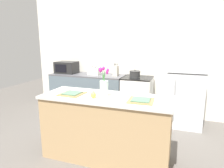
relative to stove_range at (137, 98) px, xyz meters
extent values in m
plane|color=#59544F|center=(-0.10, -1.60, -0.46)|extent=(10.00, 10.00, 0.00)
cube|color=silver|center=(-0.10, 0.40, 0.89)|extent=(5.20, 0.08, 2.70)
cube|color=tan|center=(-0.10, -1.60, -0.01)|extent=(1.76, 0.62, 0.89)
cube|color=beige|center=(-0.10, -1.60, 0.45)|extent=(1.80, 0.66, 0.03)
cube|color=slate|center=(-1.16, 0.00, -0.01)|extent=(1.68, 0.60, 0.88)
cube|color=#515156|center=(-1.16, 0.00, 0.44)|extent=(1.68, 0.60, 0.03)
cube|color=silver|center=(0.00, 0.00, -0.01)|extent=(0.60, 0.60, 0.89)
cube|color=black|center=(0.00, 0.00, 0.44)|extent=(0.60, 0.60, 0.02)
cube|color=black|center=(0.00, -0.30, -0.05)|extent=(0.42, 0.01, 0.29)
cube|color=silver|center=(0.95, 0.00, 0.42)|extent=(0.68, 0.64, 1.75)
cube|color=black|center=(0.95, -0.32, 0.63)|extent=(0.67, 0.01, 0.01)
cylinder|color=#B2B5B7|center=(0.76, -0.34, 0.14)|extent=(0.02, 0.02, 0.76)
cylinder|color=silver|center=(-0.12, -1.61, 0.57)|extent=(0.11, 0.11, 0.22)
cylinder|color=#3D8438|center=(-0.11, -1.61, 0.67)|extent=(0.08, 0.02, 0.29)
ellipsoid|color=#B22889|center=(-0.07, -1.61, 0.83)|extent=(0.03, 0.03, 0.05)
cylinder|color=#3D8438|center=(-0.12, -1.60, 0.65)|extent=(0.05, 0.11, 0.24)
ellipsoid|color=#B22889|center=(-0.10, -1.55, 0.79)|extent=(0.04, 0.04, 0.06)
cylinder|color=#3D8438|center=(-0.13, -1.60, 0.67)|extent=(0.09, 0.09, 0.28)
ellipsoid|color=#B22889|center=(-0.17, -1.56, 0.83)|extent=(0.03, 0.03, 0.05)
cylinder|color=#3D8438|center=(-0.14, -1.62, 0.66)|extent=(0.05, 0.03, 0.29)
ellipsoid|color=#B22889|center=(-0.16, -1.63, 0.83)|extent=(0.05, 0.05, 0.07)
cylinder|color=#3D8438|center=(-0.12, -1.62, 0.68)|extent=(0.03, 0.07, 0.32)
ellipsoid|color=#B22889|center=(-0.11, -1.66, 0.86)|extent=(0.03, 0.03, 0.05)
ellipsoid|color=#E5CC4C|center=(-0.23, -1.74, 0.51)|extent=(0.07, 0.07, 0.08)
cone|color=#E5CC4C|center=(-0.23, -1.74, 0.55)|extent=(0.04, 0.04, 0.03)
cylinder|color=brown|center=(-0.23, -1.74, 0.58)|extent=(0.01, 0.01, 0.02)
cube|color=olive|center=(-0.59, -1.66, 0.47)|extent=(0.33, 0.33, 0.01)
cube|color=#477056|center=(-0.59, -1.66, 0.48)|extent=(0.24, 0.24, 0.01)
cube|color=olive|center=(0.39, -1.66, 0.47)|extent=(0.33, 0.33, 0.01)
cube|color=#477056|center=(0.39, -1.66, 0.48)|extent=(0.24, 0.24, 0.01)
cube|color=silver|center=(-1.00, 0.00, 0.54)|extent=(0.26, 0.18, 0.17)
cube|color=black|center=(-1.04, 0.00, 0.63)|extent=(0.05, 0.11, 0.01)
cube|color=black|center=(-0.95, 0.00, 0.63)|extent=(0.05, 0.11, 0.01)
cube|color=black|center=(-1.14, 0.00, 0.57)|extent=(0.02, 0.02, 0.02)
cylinder|color=#2D2D2D|center=(-0.05, -0.03, 0.52)|extent=(0.22, 0.22, 0.12)
cylinder|color=#2D2D2D|center=(-0.05, -0.03, 0.59)|extent=(0.22, 0.22, 0.01)
sphere|color=black|center=(-0.05, -0.03, 0.61)|extent=(0.02, 0.02, 0.02)
cube|color=black|center=(-1.70, 0.00, 0.59)|extent=(0.48, 0.36, 0.27)
cube|color=black|center=(-1.74, -0.18, 0.59)|extent=(0.29, 0.01, 0.18)
cube|color=beige|center=(-0.49, 0.03, 0.57)|extent=(0.10, 0.14, 0.22)
cylinder|color=black|center=(-0.52, 0.03, 0.70)|extent=(0.01, 0.01, 0.05)
cylinder|color=black|center=(-0.49, 0.03, 0.70)|extent=(0.01, 0.01, 0.05)
cylinder|color=black|center=(-0.46, 0.03, 0.70)|extent=(0.01, 0.01, 0.05)
camera|label=1|loc=(0.84, -4.05, 1.21)|focal=32.00mm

